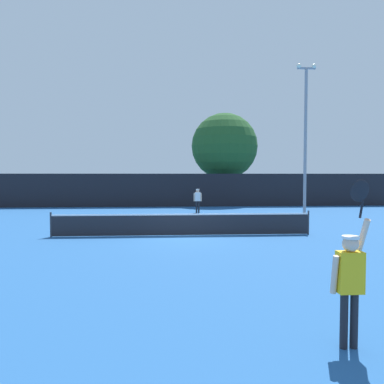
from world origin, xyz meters
name	(u,v)px	position (x,y,z in m)	size (l,w,h in m)	color
ground_plane	(183,236)	(0.00, 0.00, 0.00)	(120.00, 120.00, 0.00)	#235693
tennis_net	(183,224)	(0.00, 0.00, 0.51)	(11.43, 0.08, 1.07)	#232328
perimeter_fence	(175,190)	(0.00, 15.03, 1.40)	(37.56, 0.12, 2.80)	black
player_serving	(350,274)	(2.14, -10.72, 1.15)	(0.68, 0.40, 2.59)	yellow
player_receiving	(198,198)	(1.46, 9.77, 1.04)	(0.57, 0.25, 1.69)	white
tennis_ball	(221,227)	(2.03, 2.20, 0.03)	(0.07, 0.07, 0.07)	#CCE033
light_pole	(305,133)	(7.53, 5.36, 5.19)	(1.18, 0.28, 9.23)	gray
large_tree	(224,146)	(4.70, 18.49, 5.39)	(6.21, 6.21, 8.51)	brown
parked_car_near	(148,194)	(-2.62, 20.47, 0.78)	(2.16, 4.31, 1.69)	black
parked_car_mid	(233,194)	(6.10, 21.55, 0.78)	(1.98, 4.23, 1.69)	#B7B7BC
parked_car_far	(264,193)	(9.75, 23.12, 0.78)	(2.07, 4.27, 1.69)	red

